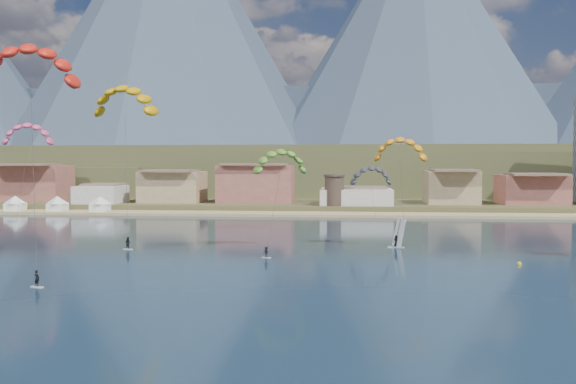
% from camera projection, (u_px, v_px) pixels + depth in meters
% --- Properties ---
extents(ground, '(2400.00, 2400.00, 0.00)m').
position_uv_depth(ground, '(257.00, 311.00, 62.86)').
color(ground, black).
rests_on(ground, ground).
extents(beach, '(2200.00, 12.00, 0.90)m').
position_uv_depth(beach, '(314.00, 214.00, 168.23)').
color(beach, tan).
rests_on(beach, ground).
extents(land, '(2200.00, 900.00, 4.00)m').
position_uv_depth(land, '(339.00, 174.00, 619.64)').
color(land, brown).
rests_on(land, ground).
extents(foothills, '(940.00, 210.00, 18.00)m').
position_uv_depth(foothills, '(378.00, 171.00, 291.42)').
color(foothills, brown).
rests_on(foothills, ground).
extents(mountain_ridge, '(2060.00, 480.00, 400.00)m').
position_uv_depth(mountain_ridge, '(332.00, 59.00, 875.27)').
color(mountain_ridge, '#2A3446').
rests_on(mountain_ridge, ground).
extents(town, '(400.00, 24.00, 12.00)m').
position_uv_depth(town, '(180.00, 182.00, 187.47)').
color(town, silver).
rests_on(town, ground).
extents(watchtower, '(5.82, 5.82, 8.60)m').
position_uv_depth(watchtower, '(334.00, 190.00, 175.40)').
color(watchtower, '#47382D').
rests_on(watchtower, ground).
extents(beach_tents, '(43.40, 6.40, 5.00)m').
position_uv_depth(beach_tents, '(35.00, 200.00, 175.18)').
color(beach_tents, white).
rests_on(beach_tents, ground).
extents(kitesurfer_red, '(16.48, 20.72, 33.72)m').
position_uv_depth(kitesurfer_red, '(30.00, 60.00, 89.08)').
color(kitesurfer_red, silver).
rests_on(kitesurfer_red, ground).
extents(kitesurfer_yellow, '(13.77, 17.83, 30.49)m').
position_uv_depth(kitesurfer_yellow, '(125.00, 97.00, 117.85)').
color(kitesurfer_yellow, silver).
rests_on(kitesurfer_yellow, ground).
extents(kitesurfer_green, '(9.97, 13.07, 17.85)m').
position_uv_depth(kitesurfer_green, '(280.00, 159.00, 104.55)').
color(kitesurfer_green, silver).
rests_on(kitesurfer_green, ground).
extents(distant_kite_pink, '(10.26, 7.19, 23.04)m').
position_uv_depth(distant_kite_pink, '(28.00, 130.00, 120.87)').
color(distant_kite_pink, '#262626').
rests_on(distant_kite_pink, ground).
extents(distant_kite_dark, '(9.79, 6.33, 15.33)m').
position_uv_depth(distant_kite_dark, '(371.00, 172.00, 139.33)').
color(distant_kite_dark, '#262626').
rests_on(distant_kite_dark, ground).
extents(distant_kite_orange, '(9.63, 6.62, 19.97)m').
position_uv_depth(distant_kite_orange, '(400.00, 145.00, 105.48)').
color(distant_kite_orange, '#262626').
rests_on(distant_kite_orange, ground).
extents(windsurfer, '(2.83, 3.11, 4.86)m').
position_uv_depth(windsurfer, '(397.00, 238.00, 107.48)').
color(windsurfer, silver).
rests_on(windsurfer, ground).
extents(buoy, '(0.66, 0.66, 0.66)m').
position_uv_depth(buoy, '(519.00, 264.00, 90.19)').
color(buoy, gold).
rests_on(buoy, ground).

